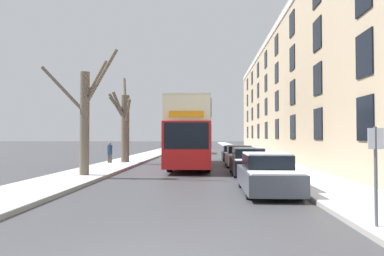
{
  "coord_description": "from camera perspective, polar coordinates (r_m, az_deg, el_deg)",
  "views": [
    {
      "loc": [
        0.91,
        -5.14,
        2.01
      ],
      "look_at": [
        0.07,
        12.37,
        2.48
      ],
      "focal_mm": 32.0,
      "sensor_mm": 36.0,
      "label": 1
    }
  ],
  "objects": [
    {
      "name": "oncoming_van",
      "position": [
        42.24,
        0.37,
        -2.69
      ],
      "size": [
        1.97,
        5.35,
        2.13
      ],
      "color": "white",
      "rests_on": "ground"
    },
    {
      "name": "sidewalk_right",
      "position": [
        58.35,
        7.33,
        -3.42
      ],
      "size": [
        2.91,
        130.0,
        0.16
      ],
      "color": "gray",
      "rests_on": "ground"
    },
    {
      "name": "parked_car_0",
      "position": [
        12.75,
        12.4,
        -7.56
      ],
      "size": [
        1.82,
        4.26,
        1.44
      ],
      "color": "#474C56",
      "rests_on": "ground"
    },
    {
      "name": "street_sign_post",
      "position": [
        8.14,
        28.3,
        -6.42
      ],
      "size": [
        0.32,
        0.07,
        2.24
      ],
      "color": "#4C4F54",
      "rests_on": "ground"
    },
    {
      "name": "sidewalk_left",
      "position": [
        58.53,
        -3.59,
        -3.43
      ],
      "size": [
        2.91,
        130.0,
        0.16
      ],
      "color": "gray",
      "rests_on": "ground"
    },
    {
      "name": "parked_car_1",
      "position": [
        18.57,
        9.34,
        -5.65
      ],
      "size": [
        1.76,
        4.31,
        1.46
      ],
      "color": "black",
      "rests_on": "ground"
    },
    {
      "name": "bare_tree_left_1",
      "position": [
        26.12,
        -11.2,
        0.61
      ],
      "size": [
        2.04,
        2.79,
        6.67
      ],
      "color": "brown",
      "rests_on": "ground"
    },
    {
      "name": "parked_car_2",
      "position": [
        23.87,
        7.87,
        -4.73
      ],
      "size": [
        1.8,
        3.99,
        1.47
      ],
      "color": "silver",
      "rests_on": "ground"
    },
    {
      "name": "parked_car_3",
      "position": [
        29.92,
        6.83,
        -4.2
      ],
      "size": [
        1.84,
        4.05,
        1.33
      ],
      "color": "black",
      "rests_on": "ground"
    },
    {
      "name": "bare_tree_left_0",
      "position": [
        17.68,
        -17.42,
        1.64
      ],
      "size": [
        3.93,
        1.57,
        6.27
      ],
      "color": "brown",
      "rests_on": "ground"
    },
    {
      "name": "pedestrian_left_sidewalk",
      "position": [
        25.55,
        -13.55,
        -3.99
      ],
      "size": [
        0.36,
        0.36,
        1.64
      ],
      "rotation": [
        0.0,
        0.0,
        2.86
      ],
      "color": "#4C4742",
      "rests_on": "ground"
    },
    {
      "name": "terrace_facade_right",
      "position": [
        35.3,
        20.29,
        5.43
      ],
      "size": [
        9.1,
        51.66,
        12.47
      ],
      "color": "tan",
      "rests_on": "ground"
    },
    {
      "name": "double_decker_bus",
      "position": [
        23.33,
        -0.04,
        -0.49
      ],
      "size": [
        2.6,
        11.62,
        4.31
      ],
      "color": "red",
      "rests_on": "ground"
    }
  ]
}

